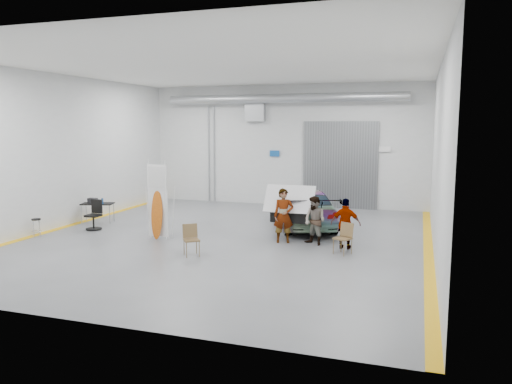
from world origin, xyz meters
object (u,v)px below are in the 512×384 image
(person_a, at_px, (284,216))
(person_b, at_px, (315,221))
(folding_chair_near, at_px, (192,246))
(office_chair, at_px, (95,217))
(surfboard_display, at_px, (158,207))
(folding_chair_far, at_px, (343,245))
(sedan_car, at_px, (304,208))
(shop_stool, at_px, (36,228))
(work_table, at_px, (96,203))
(person_c, at_px, (346,224))

(person_a, bearing_deg, person_b, -17.68)
(folding_chair_near, height_order, office_chair, office_chair)
(surfboard_display, height_order, folding_chair_far, surfboard_display)
(person_b, bearing_deg, office_chair, -150.53)
(sedan_car, distance_m, office_chair, 8.20)
(office_chair, bearing_deg, shop_stool, -123.74)
(person_a, xyz_separation_m, folding_chair_far, (2.17, -0.94, -0.63))
(sedan_car, distance_m, person_b, 3.09)
(person_b, relative_size, office_chair, 1.46)
(work_table, bearing_deg, sedan_car, 12.61)
(folding_chair_near, bearing_deg, person_c, -9.03)
(sedan_car, xyz_separation_m, shop_stool, (-8.79, -4.88, -0.43))
(person_b, xyz_separation_m, folding_chair_far, (1.08, -0.94, -0.52))
(person_a, height_order, work_table, person_a)
(surfboard_display, height_order, work_table, surfboard_display)
(person_a, xyz_separation_m, person_c, (2.16, -0.22, -0.11))
(person_a, distance_m, office_chair, 7.53)
(person_b, distance_m, office_chair, 8.61)
(shop_stool, distance_m, office_chair, 2.13)
(person_c, relative_size, office_chair, 1.46)
(person_a, bearing_deg, shop_stool, 175.02)
(folding_chair_far, relative_size, work_table, 0.70)
(person_c, xyz_separation_m, folding_chair_near, (-4.40, -2.37, -0.53))
(sedan_car, bearing_deg, person_c, 101.61)
(sedan_car, height_order, folding_chair_far, sedan_car)
(sedan_car, height_order, shop_stool, sedan_car)
(person_b, relative_size, surfboard_display, 0.59)
(folding_chair_near, distance_m, folding_chair_far, 4.71)
(surfboard_display, bearing_deg, person_b, 13.04)
(folding_chair_far, height_order, office_chair, office_chair)
(person_a, relative_size, office_chair, 1.65)
(sedan_car, xyz_separation_m, person_a, (-0.06, -2.91, 0.18))
(sedan_car, bearing_deg, person_a, 66.59)
(surfboard_display, bearing_deg, work_table, 157.90)
(folding_chair_near, xyz_separation_m, work_table, (-6.09, 3.62, 0.50))
(folding_chair_far, xyz_separation_m, office_chair, (-9.69, 0.72, 0.19))
(sedan_car, bearing_deg, folding_chair_far, 96.56)
(sedan_car, xyz_separation_m, office_chair, (-7.57, -3.14, -0.26))
(person_c, height_order, folding_chair_near, person_c)
(sedan_car, relative_size, office_chair, 4.58)
(sedan_car, height_order, person_c, person_c)
(surfboard_display, relative_size, work_table, 2.00)
(person_b, distance_m, folding_chair_far, 1.53)
(person_a, bearing_deg, folding_chair_near, -148.56)
(shop_stool, bearing_deg, sedan_car, 29.02)
(surfboard_display, bearing_deg, sedan_car, 44.40)
(person_b, height_order, folding_chair_near, person_b)
(folding_chair_far, xyz_separation_m, work_table, (-10.50, 1.97, 0.50))
(person_a, relative_size, work_table, 1.34)
(office_chair, bearing_deg, person_c, 1.24)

